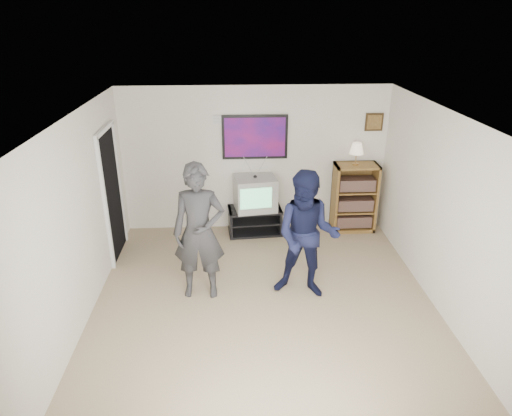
{
  "coord_description": "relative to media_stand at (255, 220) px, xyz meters",
  "views": [
    {
      "loc": [
        -0.38,
        -4.97,
        3.59
      ],
      "look_at": [
        -0.08,
        0.65,
        1.15
      ],
      "focal_mm": 32.0,
      "sensor_mm": 36.0,
      "label": 1
    }
  ],
  "objects": [
    {
      "name": "room_shell",
      "position": [
        0.02,
        -1.88,
        1.02
      ],
      "size": [
        4.51,
        5.0,
        2.51
      ],
      "color": "#91795C",
      "rests_on": "ground"
    },
    {
      "name": "media_stand",
      "position": [
        0.0,
        0.0,
        0.0
      ],
      "size": [
        0.95,
        0.58,
        0.46
      ],
      "rotation": [
        0.0,
        0.0,
        0.08
      ],
      "color": "black",
      "rests_on": "room_shell"
    },
    {
      "name": "crt_television",
      "position": [
        0.01,
        0.0,
        0.51
      ],
      "size": [
        0.75,
        0.66,
        0.57
      ],
      "primitive_type": null,
      "rotation": [
        0.0,
        0.0,
        0.14
      ],
      "color": "#A1A29C",
      "rests_on": "media_stand"
    },
    {
      "name": "bookshelf",
      "position": [
        1.74,
        0.05,
        0.38
      ],
      "size": [
        0.73,
        0.42,
        1.21
      ],
      "primitive_type": null,
      "color": "brown",
      "rests_on": "room_shell"
    },
    {
      "name": "table_lamp",
      "position": [
        1.71,
        0.05,
        1.17
      ],
      "size": [
        0.24,
        0.24,
        0.37
      ],
      "primitive_type": null,
      "color": "beige",
      "rests_on": "bookshelf"
    },
    {
      "name": "person_tall",
      "position": [
        -0.82,
        -1.84,
        0.71
      ],
      "size": [
        0.7,
        0.47,
        1.87
      ],
      "primitive_type": "imported",
      "rotation": [
        0.0,
        0.0,
        -0.03
      ],
      "color": "#2C2C2F",
      "rests_on": "room_shell"
    },
    {
      "name": "person_short",
      "position": [
        0.59,
        -1.92,
        0.66
      ],
      "size": [
        1.01,
        0.87,
        1.77
      ],
      "primitive_type": "imported",
      "rotation": [
        0.0,
        0.0,
        -0.26
      ],
      "color": "black",
      "rests_on": "room_shell"
    },
    {
      "name": "controller_left",
      "position": [
        -0.78,
        -1.62,
        0.95
      ],
      "size": [
        0.08,
        0.13,
        0.04
      ],
      "primitive_type": "cube",
      "rotation": [
        0.0,
        0.0,
        0.36
      ],
      "color": "white",
      "rests_on": "person_tall"
    },
    {
      "name": "controller_right",
      "position": [
        0.6,
        -1.65,
        0.92
      ],
      "size": [
        0.07,
        0.12,
        0.03
      ],
      "primitive_type": "cube",
      "rotation": [
        0.0,
        0.0,
        -0.28
      ],
      "color": "white",
      "rests_on": "person_short"
    },
    {
      "name": "poster",
      "position": [
        0.02,
        0.25,
        1.42
      ],
      "size": [
        1.1,
        0.03,
        0.75
      ],
      "primitive_type": "cube",
      "color": "black",
      "rests_on": "room_shell"
    },
    {
      "name": "air_vent",
      "position": [
        -0.53,
        0.25,
        1.72
      ],
      "size": [
        0.28,
        0.02,
        0.14
      ],
      "primitive_type": "cube",
      "color": "white",
      "rests_on": "room_shell"
    },
    {
      "name": "small_picture",
      "position": [
        2.02,
        0.25,
        1.65
      ],
      "size": [
        0.3,
        0.03,
        0.3
      ],
      "primitive_type": "cube",
      "color": "black",
      "rests_on": "room_shell"
    },
    {
      "name": "doorway",
      "position": [
        -2.22,
        -0.63,
        0.77
      ],
      "size": [
        0.03,
        0.85,
        2.0
      ],
      "primitive_type": "cube",
      "color": "black",
      "rests_on": "room_shell"
    }
  ]
}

